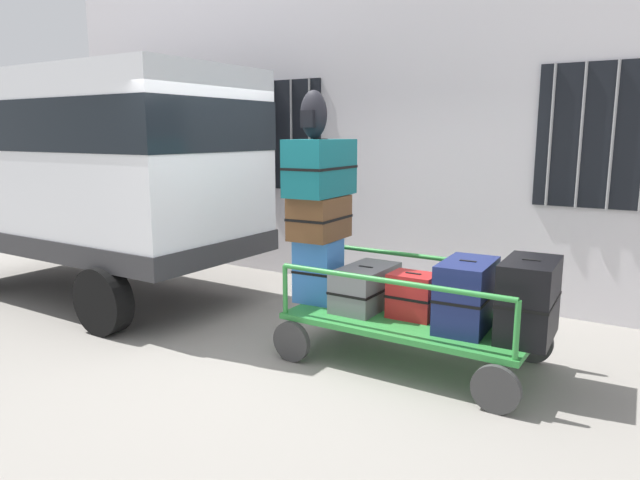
{
  "coord_description": "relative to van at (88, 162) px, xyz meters",
  "views": [
    {
      "loc": [
        3.02,
        -4.26,
        2.03
      ],
      "look_at": [
        0.11,
        0.33,
        1.02
      ],
      "focal_mm": 32.33,
      "sensor_mm": 36.0,
      "label": 1
    }
  ],
  "objects": [
    {
      "name": "suitcase_midleft_bottom",
      "position": [
        3.85,
        0.11,
        -1.07
      ],
      "size": [
        0.41,
        0.74,
        0.39
      ],
      "color": "slate",
      "rests_on": "luggage_cart"
    },
    {
      "name": "ground_plane",
      "position": [
        3.26,
        -0.26,
        -1.68
      ],
      "size": [
        40.0,
        40.0,
        0.0
      ],
      "primitive_type": "plane",
      "color": "gray"
    },
    {
      "name": "cart_railing",
      "position": [
        4.34,
        0.07,
        -0.89
      ],
      "size": [
        2.09,
        1.06,
        0.46
      ],
      "color": "#2D8438",
      "rests_on": "luggage_cart"
    },
    {
      "name": "building_wall",
      "position": [
        3.26,
        2.3,
        0.81
      ],
      "size": [
        12.0,
        0.38,
        5.0
      ],
      "color": "silver",
      "rests_on": "ground"
    },
    {
      "name": "suitcase_center_bottom",
      "position": [
        4.34,
        0.07,
        -1.06
      ],
      "size": [
        0.41,
        0.32,
        0.4
      ],
      "color": "#B21E1E",
      "rests_on": "luggage_cart"
    },
    {
      "name": "suitcase_left_top",
      "position": [
        3.35,
        0.09,
        0.03
      ],
      "size": [
        0.46,
        0.8,
        0.53
      ],
      "color": "#0F5960",
      "rests_on": "suitcase_left_middle"
    },
    {
      "name": "van",
      "position": [
        0.0,
        0.0,
        0.0
      ],
      "size": [
        4.38,
        2.02,
        2.73
      ],
      "color": "silver",
      "rests_on": "ground"
    },
    {
      "name": "suitcase_left_bottom",
      "position": [
        3.35,
        0.05,
        -0.96
      ],
      "size": [
        0.42,
        0.4,
        0.61
      ],
      "color": "#3372C6",
      "rests_on": "luggage_cart"
    },
    {
      "name": "backpack",
      "position": [
        3.31,
        0.04,
        0.52
      ],
      "size": [
        0.27,
        0.22,
        0.44
      ],
      "color": "black",
      "rests_on": "suitcase_left_top"
    },
    {
      "name": "suitcase_midright_bottom",
      "position": [
        4.83,
        0.04,
        -0.98
      ],
      "size": [
        0.44,
        0.69,
        0.58
      ],
      "color": "navy",
      "rests_on": "luggage_cart"
    },
    {
      "name": "suitcase_right_bottom",
      "position": [
        5.32,
        0.08,
        -0.95
      ],
      "size": [
        0.44,
        0.71,
        0.64
      ],
      "color": "black",
      "rests_on": "luggage_cart"
    },
    {
      "name": "suitcase_left_middle",
      "position": [
        3.35,
        0.07,
        -0.45
      ],
      "size": [
        0.44,
        0.61,
        0.41
      ],
      "color": "brown",
      "rests_on": "suitcase_left_bottom"
    },
    {
      "name": "luggage_cart",
      "position": [
        4.34,
        0.07,
        -1.33
      ],
      "size": [
        2.2,
        1.2,
        0.42
      ],
      "color": "#2D8438",
      "rests_on": "ground"
    }
  ]
}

